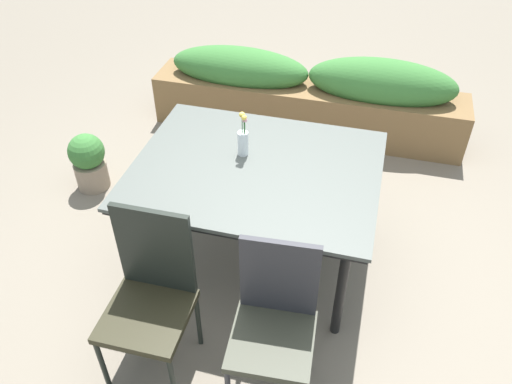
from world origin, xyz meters
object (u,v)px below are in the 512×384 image
object	(u,v)px
chair_near_left	(151,290)
chair_near_right	(275,318)
dining_table	(256,176)
planter_box	(309,95)
flower_vase	(243,139)
potted_plant	(89,161)

from	to	relation	value
chair_near_left	chair_near_right	bearing A→B (deg)	178.41
dining_table	planter_box	size ratio (longest dim) A/B	0.53
chair_near_left	planter_box	world-z (taller)	chair_near_left
dining_table	flower_vase	distance (m)	0.23
dining_table	flower_vase	bearing A→B (deg)	134.90
chair_near_right	planter_box	size ratio (longest dim) A/B	0.35
chair_near_left	potted_plant	xyz separation A→B (m)	(-1.13, 1.28, -0.30)
potted_plant	flower_vase	bearing A→B (deg)	-13.05
flower_vase	potted_plant	distance (m)	1.53
chair_near_left	flower_vase	distance (m)	1.05
chair_near_right	planter_box	world-z (taller)	chair_near_right
chair_near_left	planter_box	distance (m)	2.58
dining_table	chair_near_left	world-z (taller)	chair_near_left
chair_near_right	potted_plant	xyz separation A→B (m)	(-1.79, 1.29, -0.30)
chair_near_left	planter_box	size ratio (longest dim) A/B	0.36
chair_near_left	potted_plant	bearing A→B (deg)	-49.29
flower_vase	potted_plant	xyz separation A→B (m)	(-1.35, 0.31, -0.64)
dining_table	planter_box	distance (m)	1.73
dining_table	chair_near_left	size ratio (longest dim) A/B	1.47
dining_table	planter_box	bearing A→B (deg)	88.66
flower_vase	chair_near_left	bearing A→B (deg)	-102.85
dining_table	potted_plant	bearing A→B (deg)	163.84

